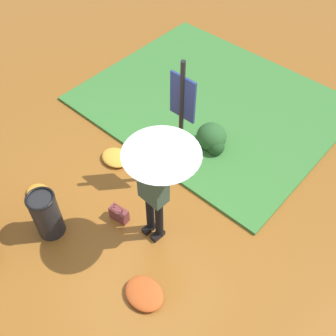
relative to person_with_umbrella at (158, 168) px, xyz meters
The scene contains 10 objects.
ground_plane 1.57m from the person_with_umbrella, 145.60° to the right, with size 18.00×18.00×0.00m, color brown.
grass_verge 3.57m from the person_with_umbrella, 113.84° to the left, with size 4.80×4.00×0.05m.
person_with_umbrella is the anchor object (origin of this frame).
info_sign_post 1.20m from the person_with_umbrella, 116.01° to the left, with size 0.44×0.07×2.30m.
handbag 1.58m from the person_with_umbrella, 161.99° to the right, with size 0.32×0.18×0.37m.
trash_bin 2.00m from the person_with_umbrella, 140.52° to the right, with size 0.42×0.42×0.83m.
shrub_cluster 2.43m from the person_with_umbrella, 105.26° to the left, with size 0.60×0.54×0.49m.
leaf_pile_near_person 1.79m from the person_with_umbrella, 59.39° to the right, with size 0.58×0.46×0.13m.
leaf_pile_by_bench 2.61m from the person_with_umbrella, 158.41° to the right, with size 0.44×0.35×0.10m.
leaf_pile_far_path 2.28m from the person_with_umbrella, 159.78° to the left, with size 0.53×0.42×0.12m.
Camera 1 is at (2.42, -2.12, 5.22)m, focal length 42.27 mm.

